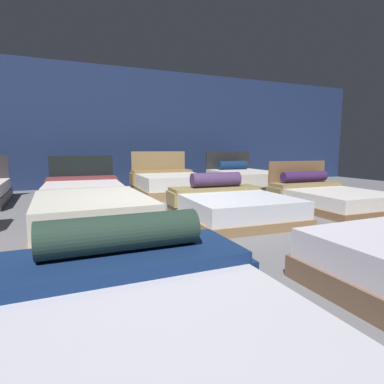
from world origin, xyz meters
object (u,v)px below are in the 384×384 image
(bed_7, at_px, (328,197))
(bed_9, at_px, (83,189))
(bed_6, at_px, (231,205))
(bed_10, at_px, (169,183))
(bed_1, at_px, (149,346))
(bed_11, at_px, (245,180))
(bed_5, at_px, (92,215))

(bed_7, height_order, bed_9, bed_9)
(bed_6, distance_m, bed_10, 3.08)
(bed_1, bearing_deg, bed_6, 54.31)
(bed_6, bearing_deg, bed_11, 56.41)
(bed_1, relative_size, bed_5, 1.04)
(bed_5, xyz_separation_m, bed_6, (2.15, 0.07, -0.03))
(bed_9, bearing_deg, bed_7, -33.14)
(bed_1, distance_m, bed_9, 6.12)
(bed_5, relative_size, bed_7, 0.96)
(bed_7, distance_m, bed_11, 2.95)
(bed_10, bearing_deg, bed_5, -123.10)
(bed_5, bearing_deg, bed_10, 54.35)
(bed_6, relative_size, bed_9, 0.91)
(bed_6, bearing_deg, bed_9, 125.99)
(bed_6, xyz_separation_m, bed_11, (2.17, 3.04, 0.06))
(bed_1, height_order, bed_5, bed_1)
(bed_5, height_order, bed_7, bed_7)
(bed_7, xyz_separation_m, bed_10, (-2.20, 2.99, 0.05))
(bed_10, distance_m, bed_11, 2.20)
(bed_9, height_order, bed_10, bed_10)
(bed_1, distance_m, bed_6, 3.70)
(bed_1, distance_m, bed_11, 7.43)
(bed_10, bearing_deg, bed_11, -0.37)
(bed_9, xyz_separation_m, bed_11, (4.26, -0.07, 0.07))
(bed_10, bearing_deg, bed_7, -52.87)
(bed_5, bearing_deg, bed_9, 87.28)
(bed_6, xyz_separation_m, bed_10, (-0.03, 3.08, 0.05))
(bed_1, distance_m, bed_7, 5.31)
(bed_10, bearing_deg, bed_9, -179.79)
(bed_7, distance_m, bed_10, 3.72)
(bed_1, relative_size, bed_7, 1.01)
(bed_10, relative_size, bed_11, 0.95)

